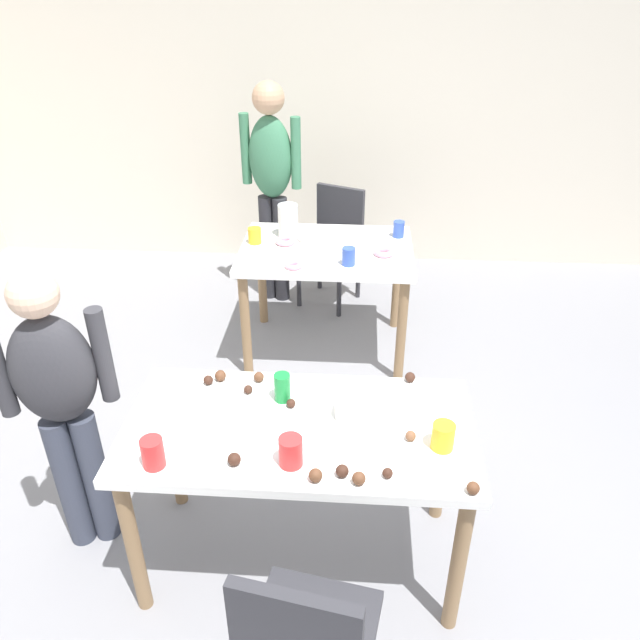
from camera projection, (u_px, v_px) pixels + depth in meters
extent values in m
plane|color=gray|center=(322.00, 541.00, 2.82)|extent=(6.40, 6.40, 0.00)
cube|color=beige|center=(348.00, 106.00, 4.92)|extent=(6.40, 0.10, 2.60)
cube|color=white|center=(299.00, 429.00, 2.38)|extent=(1.36, 0.69, 0.04)
cylinder|color=olive|center=(133.00, 546.00, 2.37)|extent=(0.06, 0.06, 0.71)
cylinder|color=olive|center=(458.00, 564.00, 2.29)|extent=(0.06, 0.06, 0.71)
cylinder|color=olive|center=(173.00, 445.00, 2.86)|extent=(0.06, 0.06, 0.71)
cylinder|color=olive|center=(442.00, 458.00, 2.78)|extent=(0.06, 0.06, 0.71)
cube|color=white|center=(326.00, 250.00, 3.86)|extent=(1.08, 0.79, 0.04)
cylinder|color=olive|center=(246.00, 326.00, 3.79)|extent=(0.06, 0.06, 0.71)
cylinder|color=olive|center=(401.00, 332.00, 3.73)|extent=(0.06, 0.06, 0.71)
cylinder|color=olive|center=(262.00, 278.00, 4.37)|extent=(0.06, 0.06, 0.71)
cylinder|color=olive|center=(397.00, 282.00, 4.31)|extent=(0.06, 0.06, 0.71)
cube|color=#2D2D33|center=(312.00, 634.00, 1.98)|extent=(0.47, 0.47, 0.04)
cylinder|color=#2D2D33|center=(280.00, 618.00, 2.27)|extent=(0.04, 0.04, 0.41)
cylinder|color=#2D2D33|center=(371.00, 640.00, 2.20)|extent=(0.04, 0.04, 0.41)
cube|color=#2D2D33|center=(329.00, 251.00, 4.59)|extent=(0.53, 0.53, 0.04)
cube|color=#2D2D33|center=(340.00, 214.00, 4.62)|extent=(0.36, 0.19, 0.42)
cylinder|color=#2D2D33|center=(339.00, 291.00, 4.51)|extent=(0.04, 0.04, 0.41)
cylinder|color=#2D2D33|center=(299.00, 282.00, 4.65)|extent=(0.04, 0.04, 0.41)
cylinder|color=#2D2D33|center=(358.00, 273.00, 4.77)|extent=(0.04, 0.04, 0.41)
cylinder|color=#2D2D33|center=(320.00, 265.00, 4.91)|extent=(0.04, 0.04, 0.41)
cylinder|color=#383D4C|center=(69.00, 483.00, 2.67)|extent=(0.11, 0.11, 0.69)
cylinder|color=#383D4C|center=(96.00, 478.00, 2.69)|extent=(0.11, 0.11, 0.69)
ellipsoid|color=#333338|center=(53.00, 370.00, 2.38)|extent=(0.37, 0.29, 0.49)
sphere|color=beige|center=(33.00, 294.00, 2.21)|extent=(0.19, 0.19, 0.19)
cylinder|color=#333338|center=(103.00, 355.00, 2.41)|extent=(0.09, 0.09, 0.41)
cylinder|color=#28282D|center=(281.00, 250.00, 4.65)|extent=(0.11, 0.11, 0.82)
cylinder|color=#28282D|center=(268.00, 248.00, 4.68)|extent=(0.11, 0.11, 0.82)
ellipsoid|color=#3D7A56|center=(271.00, 157.00, 4.31)|extent=(0.36, 0.27, 0.58)
sphere|color=tan|center=(268.00, 98.00, 4.11)|extent=(0.22, 0.22, 0.22)
cylinder|color=#3D7A56|center=(296.00, 153.00, 4.24)|extent=(0.08, 0.08, 0.49)
cylinder|color=#3D7A56|center=(246.00, 149.00, 4.34)|extent=(0.08, 0.08, 0.49)
cylinder|color=white|center=(356.00, 408.00, 2.40)|extent=(0.16, 0.16, 0.08)
cylinder|color=#198438|center=(282.00, 387.00, 2.48)|extent=(0.07, 0.07, 0.12)
cube|color=silver|center=(203.00, 420.00, 2.40)|extent=(0.17, 0.02, 0.01)
cylinder|color=red|center=(153.00, 453.00, 2.16)|extent=(0.08, 0.08, 0.12)
cylinder|color=yellow|center=(443.00, 436.00, 2.24)|extent=(0.08, 0.08, 0.11)
cylinder|color=red|center=(291.00, 452.00, 2.17)|extent=(0.09, 0.09, 0.12)
sphere|color=brown|center=(473.00, 488.00, 2.06)|extent=(0.04, 0.04, 0.04)
sphere|color=brown|center=(411.00, 436.00, 2.29)|extent=(0.04, 0.04, 0.04)
sphere|color=#3D2319|center=(388.00, 473.00, 2.13)|extent=(0.04, 0.04, 0.04)
sphere|color=#3D2319|center=(234.00, 459.00, 2.18)|extent=(0.05, 0.05, 0.05)
sphere|color=brown|center=(316.00, 475.00, 2.11)|extent=(0.05, 0.05, 0.05)
sphere|color=brown|center=(259.00, 377.00, 2.61)|extent=(0.04, 0.04, 0.04)
sphere|color=#3D2319|center=(248.00, 389.00, 2.54)|extent=(0.04, 0.04, 0.04)
sphere|color=#3D2319|center=(410.00, 377.00, 2.61)|extent=(0.04, 0.04, 0.04)
sphere|color=#3D2319|center=(342.00, 471.00, 2.13)|extent=(0.05, 0.05, 0.05)
sphere|color=brown|center=(220.00, 376.00, 2.62)|extent=(0.05, 0.05, 0.05)
sphere|color=#3D2319|center=(208.00, 380.00, 2.60)|extent=(0.04, 0.04, 0.04)
sphere|color=brown|center=(359.00, 478.00, 2.10)|extent=(0.05, 0.05, 0.05)
sphere|color=#3D2319|center=(291.00, 403.00, 2.46)|extent=(0.04, 0.04, 0.04)
cylinder|color=white|center=(288.00, 221.00, 3.96)|extent=(0.13, 0.13, 0.21)
cylinder|color=#3351B2|center=(349.00, 256.00, 3.60)|extent=(0.08, 0.08, 0.11)
cylinder|color=yellow|center=(255.00, 236.00, 3.89)|extent=(0.08, 0.08, 0.10)
cylinder|color=#3351B2|center=(399.00, 229.00, 3.97)|extent=(0.07, 0.07, 0.11)
torus|color=pink|center=(384.00, 252.00, 3.74)|extent=(0.12, 0.12, 0.04)
torus|color=white|center=(305.00, 238.00, 3.95)|extent=(0.10, 0.10, 0.03)
torus|color=pink|center=(285.00, 241.00, 3.89)|extent=(0.13, 0.13, 0.04)
torus|color=pink|center=(294.00, 265.00, 3.59)|extent=(0.11, 0.11, 0.03)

